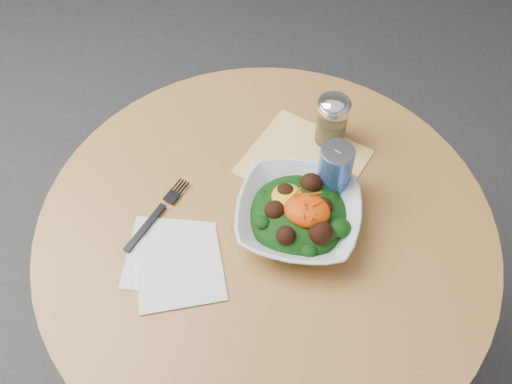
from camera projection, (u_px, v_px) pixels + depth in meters
ground at (263, 357)px, 1.72m from camera, size 6.00×6.00×0.00m
table at (265, 273)px, 1.27m from camera, size 0.90×0.90×0.75m
cloth_napkin at (304, 162)px, 1.20m from camera, size 0.28×0.26×0.00m
paper_napkins at (174, 262)px, 1.06m from camera, size 0.23×0.22×0.00m
salad_bowl at (298, 214)px, 1.09m from camera, size 0.26×0.26×0.09m
fork at (159, 212)px, 1.12m from camera, size 0.06×0.19×0.00m
spice_shaker at (332, 120)px, 1.19m from camera, size 0.07×0.07×0.12m
beverage_can at (335, 171)px, 1.11m from camera, size 0.07×0.07×0.13m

